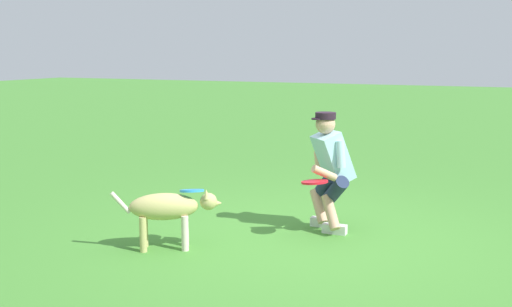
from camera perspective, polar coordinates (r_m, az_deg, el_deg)
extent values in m
plane|color=#458932|center=(6.41, 5.10, -8.00)|extent=(60.00, 60.00, 0.00)
cube|color=silver|center=(6.85, 6.26, -6.43)|extent=(0.26, 0.10, 0.10)
cylinder|color=tan|center=(6.77, 5.91, -4.93)|extent=(0.30, 0.29, 0.37)
cylinder|color=#232E4C|center=(6.73, 6.48, -3.07)|extent=(0.39, 0.39, 0.37)
cube|color=silver|center=(6.61, 7.39, -7.04)|extent=(0.26, 0.10, 0.10)
cylinder|color=tan|center=(6.54, 7.04, -5.50)|extent=(0.30, 0.29, 0.37)
cylinder|color=#232E4C|center=(6.53, 7.46, -3.49)|extent=(0.39, 0.39, 0.37)
cube|color=#A6D3E7|center=(6.57, 7.25, -0.32)|extent=(0.53, 0.53, 0.58)
cylinder|color=#A6D3E7|center=(6.73, 6.30, 0.44)|extent=(0.16, 0.16, 0.29)
cylinder|color=#A6D3E7|center=(6.38, 7.96, -0.09)|extent=(0.16, 0.16, 0.29)
cylinder|color=tan|center=(6.30, 6.43, -1.84)|extent=(0.26, 0.26, 0.19)
cylinder|color=tan|center=(6.76, 5.89, -0.89)|extent=(0.16, 0.16, 0.27)
sphere|color=tan|center=(6.48, 6.54, 2.76)|extent=(0.21, 0.21, 0.21)
cylinder|color=black|center=(6.47, 6.56, 3.55)|extent=(0.22, 0.22, 0.07)
cylinder|color=black|center=(6.42, 5.76, 3.26)|extent=(0.12, 0.12, 0.02)
ellipsoid|color=tan|center=(6.03, -8.65, -4.95)|extent=(0.72, 0.57, 0.27)
ellipsoid|color=beige|center=(6.03, -6.88, -5.17)|extent=(0.13, 0.19, 0.16)
sphere|color=tan|center=(6.02, -4.49, -4.52)|extent=(0.17, 0.17, 0.17)
cone|color=tan|center=(6.02, -3.63, -4.69)|extent=(0.12, 0.12, 0.09)
cone|color=tan|center=(5.94, -4.68, -3.95)|extent=(0.06, 0.06, 0.07)
cone|color=tan|center=(6.05, -4.70, -3.71)|extent=(0.06, 0.06, 0.07)
cylinder|color=beige|center=(6.02, -6.69, -7.46)|extent=(0.10, 0.10, 0.35)
cylinder|color=beige|center=(6.17, -6.67, -7.03)|extent=(0.10, 0.10, 0.35)
cylinder|color=tan|center=(6.04, -10.56, -7.50)|extent=(0.10, 0.10, 0.35)
cylinder|color=tan|center=(6.19, -10.44, -7.07)|extent=(0.10, 0.10, 0.35)
cylinder|color=beige|center=(6.06, -12.62, -4.53)|extent=(0.20, 0.14, 0.23)
cylinder|color=#2D90ED|center=(6.03, -6.05, -3.50)|extent=(0.27, 0.26, 0.08)
cylinder|color=red|center=(6.25, 5.53, -2.68)|extent=(0.39, 0.39, 0.06)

